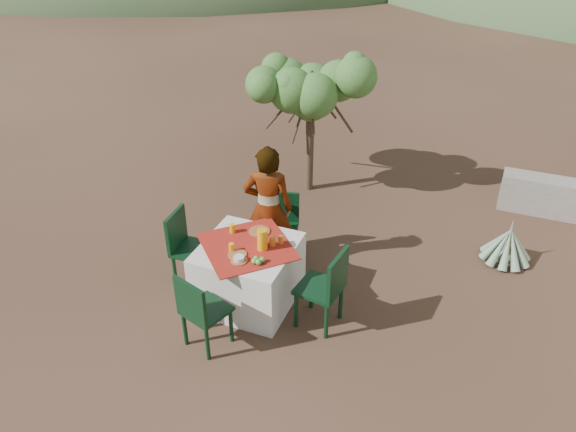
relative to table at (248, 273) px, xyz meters
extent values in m
plane|color=#322017|center=(0.24, -0.01, -0.38)|extent=(160.00, 160.00, 0.00)
cube|color=silver|center=(0.00, 0.00, 0.00)|extent=(1.02, 1.02, 0.75)
cube|color=#A12C17|center=(0.00, 0.00, 0.38)|extent=(1.30, 1.30, 0.01)
cylinder|color=black|center=(-0.09, 0.71, -0.16)|extent=(0.04, 0.04, 0.43)
cylinder|color=black|center=(0.23, 0.78, -0.16)|extent=(0.04, 0.04, 0.43)
cylinder|color=black|center=(-0.16, 1.02, -0.16)|extent=(0.04, 0.04, 0.43)
cylinder|color=black|center=(0.15, 1.10, -0.16)|extent=(0.04, 0.04, 0.43)
cube|color=black|center=(0.03, 0.90, 0.05)|extent=(0.49, 0.49, 0.04)
cube|color=black|center=(-0.01, 1.08, 0.28)|extent=(0.40, 0.13, 0.42)
cylinder|color=black|center=(0.12, -0.70, -0.15)|extent=(0.04, 0.04, 0.45)
cylinder|color=black|center=(-0.21, -0.59, -0.15)|extent=(0.04, 0.04, 0.45)
cylinder|color=black|center=(0.02, -1.02, -0.15)|extent=(0.04, 0.04, 0.45)
cylinder|color=black|center=(-0.31, -0.92, -0.15)|extent=(0.04, 0.04, 0.45)
cube|color=black|center=(-0.10, -0.81, 0.07)|extent=(0.53, 0.53, 0.04)
cube|color=black|center=(-0.15, -0.99, 0.31)|extent=(0.41, 0.17, 0.44)
cylinder|color=black|center=(-0.56, -0.10, -0.14)|extent=(0.05, 0.05, 0.47)
cylinder|color=black|center=(-0.59, 0.25, -0.14)|extent=(0.05, 0.05, 0.47)
cylinder|color=black|center=(-0.92, -0.13, -0.14)|extent=(0.05, 0.05, 0.47)
cylinder|color=black|center=(-0.94, 0.23, -0.14)|extent=(0.05, 0.05, 0.47)
cube|color=black|center=(-0.75, 0.06, 0.09)|extent=(0.47, 0.47, 0.04)
cube|color=black|center=(-0.95, 0.05, 0.34)|extent=(0.07, 0.44, 0.46)
cylinder|color=black|center=(0.72, 0.14, -0.14)|extent=(0.05, 0.05, 0.48)
cylinder|color=black|center=(0.68, -0.23, -0.14)|extent=(0.05, 0.05, 0.48)
cylinder|color=black|center=(1.08, 0.09, -0.14)|extent=(0.05, 0.05, 0.48)
cylinder|color=black|center=(1.04, -0.27, -0.14)|extent=(0.05, 0.05, 0.48)
cube|color=black|center=(0.88, -0.07, 0.10)|extent=(0.51, 0.51, 0.04)
cube|color=black|center=(1.08, -0.09, 0.36)|extent=(0.10, 0.45, 0.47)
imported|color=#8C6651|center=(-0.06, 0.73, 0.44)|extent=(0.68, 0.53, 1.64)
cylinder|color=#4A3225|center=(-0.28, 2.78, 0.34)|extent=(0.12, 0.12, 1.45)
sphere|color=#346525|center=(-0.28, 2.78, 1.07)|extent=(0.62, 0.62, 0.62)
sphere|color=#346525|center=(0.29, 2.78, 1.22)|extent=(0.58, 0.58, 0.58)
sphere|color=#346525|center=(-0.79, 2.88, 1.17)|extent=(0.54, 0.54, 0.54)
sphere|color=#346525|center=(-0.17, 3.35, 1.27)|extent=(0.56, 0.56, 0.56)
sphere|color=#346525|center=(-0.22, 2.26, 1.12)|extent=(0.50, 0.50, 0.50)
sphere|color=gray|center=(2.73, 1.93, -0.34)|extent=(0.21, 0.21, 0.21)
cone|color=gray|center=(2.73, 1.93, -0.06)|extent=(0.12, 0.12, 0.61)
cone|color=gray|center=(2.86, 1.88, -0.13)|extent=(0.37, 0.21, 0.53)
cone|color=gray|center=(2.86, 1.97, -0.13)|extent=(0.37, 0.20, 0.53)
cone|color=gray|center=(2.81, 2.04, -0.13)|extent=(0.28, 0.33, 0.54)
cone|color=gray|center=(2.73, 2.07, -0.13)|extent=(0.12, 0.38, 0.51)
cone|color=gray|center=(2.65, 2.04, -0.13)|extent=(0.27, 0.34, 0.54)
cone|color=gray|center=(2.60, 1.97, -0.13)|extent=(0.37, 0.21, 0.53)
cone|color=gray|center=(2.60, 1.89, -0.13)|extent=(0.37, 0.20, 0.53)
cone|color=gray|center=(2.65, 1.82, -0.13)|extent=(0.28, 0.33, 0.54)
cone|color=gray|center=(2.73, 1.79, -0.13)|extent=(0.12, 0.38, 0.51)
cone|color=gray|center=(2.81, 1.82, -0.13)|extent=(0.27, 0.34, 0.54)
cylinder|color=brown|center=(0.01, 0.31, 0.39)|extent=(0.25, 0.25, 0.01)
cylinder|color=brown|center=(-0.02, -0.20, 0.39)|extent=(0.21, 0.21, 0.01)
cylinder|color=orange|center=(-0.27, 0.18, 0.44)|extent=(0.07, 0.07, 0.11)
cylinder|color=orange|center=(-0.11, -0.15, 0.43)|extent=(0.06, 0.06, 0.10)
cylinder|color=orange|center=(0.18, 0.01, 0.51)|extent=(0.11, 0.11, 0.25)
cylinder|color=brown|center=(0.04, -0.29, 0.39)|extent=(0.18, 0.18, 0.01)
cylinder|color=silver|center=(0.04, -0.29, 0.42)|extent=(0.12, 0.12, 0.04)
cylinder|color=#C06F22|center=(0.26, 0.11, 0.43)|extent=(0.07, 0.07, 0.11)
cylinder|color=#C06F22|center=(0.33, 0.18, 0.43)|extent=(0.06, 0.06, 0.09)
cube|color=silver|center=(0.16, 0.08, 0.43)|extent=(0.08, 0.07, 0.09)
sphere|color=#5C9D39|center=(0.21, -0.22, 0.41)|extent=(0.07, 0.07, 0.07)
sphere|color=#5C9D39|center=(0.28, -0.21, 0.41)|extent=(0.07, 0.07, 0.07)
sphere|color=#5C9D39|center=(0.26, -0.27, 0.41)|extent=(0.07, 0.07, 0.07)
sphere|color=#5C9D39|center=(0.21, -0.27, 0.41)|extent=(0.07, 0.07, 0.07)
camera|label=1|loc=(2.33, -4.57, 3.95)|focal=35.00mm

